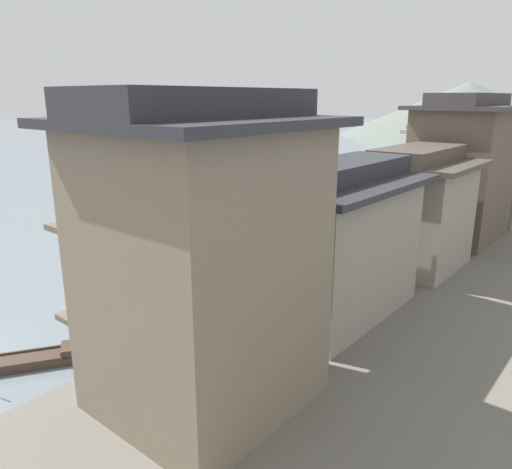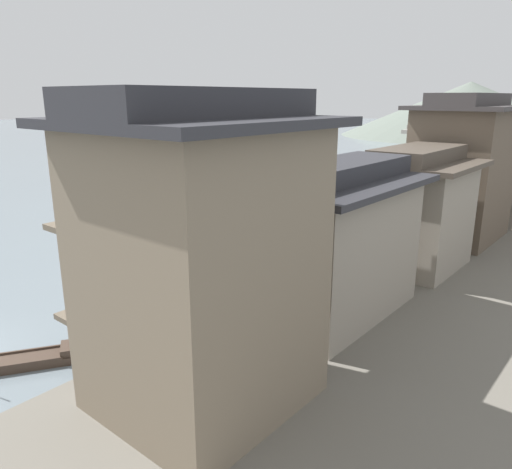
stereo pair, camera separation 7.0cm
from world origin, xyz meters
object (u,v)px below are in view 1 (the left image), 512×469
at_px(mooring_post_dock_near, 188,321).
at_px(stone_bridge, 494,140).
at_px(boat_moored_far, 430,207).
at_px(house_waterfront_narrow, 461,169).
at_px(boat_moored_second, 373,229).
at_px(house_waterfront_nearest, 202,258).
at_px(boat_moored_third, 349,245).
at_px(house_waterfront_second, 334,241).
at_px(mooring_post_dock_mid, 300,270).
at_px(boat_moored_nearest, 453,198).
at_px(house_waterfront_tall, 414,209).
at_px(house_waterfront_far, 493,175).

bearing_deg(mooring_post_dock_near, stone_bridge, 95.57).
bearing_deg(stone_bridge, mooring_post_dock_near, -84.43).
height_order(boat_moored_far, house_waterfront_narrow, house_waterfront_narrow).
distance_m(boat_moored_second, house_waterfront_narrow, 7.56).
height_order(house_waterfront_nearest, stone_bridge, house_waterfront_nearest).
bearing_deg(boat_moored_second, boat_moored_third, -81.09).
xyz_separation_m(boat_moored_far, house_waterfront_second, (5.20, -24.89, 3.59)).
bearing_deg(house_waterfront_narrow, mooring_post_dock_mid, -105.10).
height_order(boat_moored_nearest, boat_moored_second, boat_moored_second).
distance_m(boat_moored_far, mooring_post_dock_mid, 22.78).
relative_size(boat_moored_far, house_waterfront_tall, 0.62).
bearing_deg(mooring_post_dock_near, mooring_post_dock_mid, 90.00).
bearing_deg(boat_moored_far, boat_moored_nearest, 88.17).
bearing_deg(house_waterfront_second, boat_moored_second, 110.26).
relative_size(boat_moored_second, boat_moored_far, 1.07).
relative_size(boat_moored_second, house_waterfront_tall, 0.66).
relative_size(boat_moored_third, house_waterfront_second, 0.48).
relative_size(house_waterfront_nearest, house_waterfront_narrow, 1.00).
distance_m(boat_moored_far, house_waterfront_nearest, 33.35).
relative_size(boat_moored_second, house_waterfront_nearest, 0.47).
bearing_deg(house_waterfront_tall, house_waterfront_nearest, -89.24).
bearing_deg(boat_moored_second, mooring_post_dock_near, -83.12).
bearing_deg(house_waterfront_narrow, house_waterfront_nearest, -89.55).
bearing_deg(house_waterfront_far, mooring_post_dock_near, -97.04).
relative_size(boat_moored_second, house_waterfront_second, 0.51).
bearing_deg(house_waterfront_second, stone_bridge, 98.95).
xyz_separation_m(house_waterfront_nearest, house_waterfront_second, (-0.38, 7.63, -1.31)).
bearing_deg(house_waterfront_tall, mooring_post_dock_mid, -121.46).
height_order(house_waterfront_narrow, house_waterfront_far, house_waterfront_narrow).
relative_size(house_waterfront_tall, stone_bridge, 0.22).
xyz_separation_m(boat_moored_nearest, house_waterfront_narrow, (5.24, -15.80, 4.95)).
distance_m(boat_moored_far, mooring_post_dock_near, 30.08).
distance_m(house_waterfront_second, mooring_post_dock_mid, 4.63).
height_order(mooring_post_dock_near, stone_bridge, stone_bridge).
bearing_deg(boat_moored_second, house_waterfront_tall, -52.25).
bearing_deg(house_waterfront_nearest, boat_moored_far, 99.74).
xyz_separation_m(house_waterfront_narrow, mooring_post_dock_mid, (-3.32, -12.30, -3.91)).
height_order(boat_moored_nearest, house_waterfront_narrow, house_waterfront_narrow).
bearing_deg(boat_moored_second, house_waterfront_second, -69.74).
relative_size(house_waterfront_nearest, mooring_post_dock_near, 10.06).
relative_size(house_waterfront_narrow, mooring_post_dock_near, 10.06).
height_order(mooring_post_dock_mid, stone_bridge, stone_bridge).
xyz_separation_m(boat_moored_far, house_waterfront_narrow, (5.41, -10.36, 4.89)).
xyz_separation_m(boat_moored_second, house_waterfront_narrow, (5.74, -0.45, 4.89)).
xyz_separation_m(boat_moored_far, mooring_post_dock_near, (2.09, -29.99, 1.03)).
distance_m(mooring_post_dock_mid, stone_bridge, 58.31).
xyz_separation_m(house_waterfront_nearest, mooring_post_dock_near, (-3.49, 2.53, -3.87)).
xyz_separation_m(mooring_post_dock_mid, stone_bridge, (-6.36, 57.92, 2.13)).
distance_m(boat_moored_far, stone_bridge, 35.65).
height_order(house_waterfront_narrow, mooring_post_dock_mid, house_waterfront_narrow).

